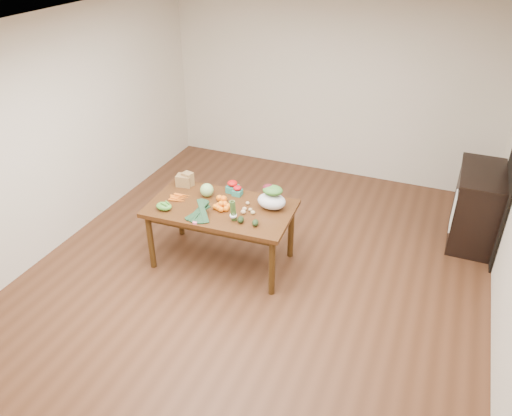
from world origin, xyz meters
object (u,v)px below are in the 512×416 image
at_px(paper_bag, 184,179).
at_px(cabbage, 207,190).
at_px(mandarin_cluster, 221,205).
at_px(asparagus_bundle, 233,211).
at_px(dining_table, 222,235).
at_px(cabinet, 476,206).
at_px(salad_bag, 272,198).
at_px(kale_bunch, 199,212).

xyz_separation_m(paper_bag, cabbage, (0.37, -0.12, -0.01)).
distance_m(paper_bag, cabbage, 0.39).
relative_size(mandarin_cluster, asparagus_bundle, 0.72).
bearing_deg(asparagus_bundle, dining_table, 136.90).
distance_m(paper_bag, mandarin_cluster, 0.72).
bearing_deg(mandarin_cluster, cabinet, 32.00).
bearing_deg(paper_bag, cabbage, -18.70).
bearing_deg(salad_bag, dining_table, -160.83).
relative_size(asparagus_bundle, salad_bag, 0.78).
bearing_deg(kale_bunch, cabbage, 104.09).
bearing_deg(kale_bunch, salad_bag, 35.55).
bearing_deg(dining_table, kale_bunch, -110.73).
distance_m(cabbage, salad_bag, 0.79).
bearing_deg(salad_bag, cabbage, -177.99).
bearing_deg(asparagus_bundle, cabinet, 34.12).
relative_size(cabbage, salad_bag, 0.49).
bearing_deg(cabinet, asparagus_bundle, -142.99).
bearing_deg(kale_bunch, mandarin_cluster, 62.16).
bearing_deg(paper_bag, cabinet, 22.02).
bearing_deg(asparagus_bundle, paper_bag, 147.36).
relative_size(paper_bag, cabbage, 1.53).
xyz_separation_m(dining_table, salad_bag, (0.54, 0.19, 0.50)).
distance_m(mandarin_cluster, salad_bag, 0.56).
height_order(dining_table, kale_bunch, kale_bunch).
distance_m(dining_table, asparagus_bundle, 0.60).
relative_size(mandarin_cluster, kale_bunch, 0.45).
height_order(cabbage, mandarin_cluster, cabbage).
relative_size(dining_table, asparagus_bundle, 6.45).
relative_size(paper_bag, salad_bag, 0.75).
relative_size(paper_bag, kale_bunch, 0.60).
xyz_separation_m(dining_table, paper_bag, (-0.62, 0.28, 0.46)).
bearing_deg(cabinet, dining_table, -148.93).
bearing_deg(cabinet, paper_bag, -157.98).
xyz_separation_m(cabinet, salad_bag, (-2.15, -1.43, 0.40)).
height_order(mandarin_cluster, salad_bag, salad_bag).
xyz_separation_m(cabinet, cabbage, (-2.94, -1.46, 0.36)).
bearing_deg(dining_table, mandarin_cluster, -61.96).
height_order(cabinet, kale_bunch, cabinet).
distance_m(cabinet, salad_bag, 2.62).
distance_m(dining_table, salad_bag, 0.76).
bearing_deg(cabbage, kale_bunch, -73.02).
bearing_deg(cabinet, salad_bag, -146.33).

